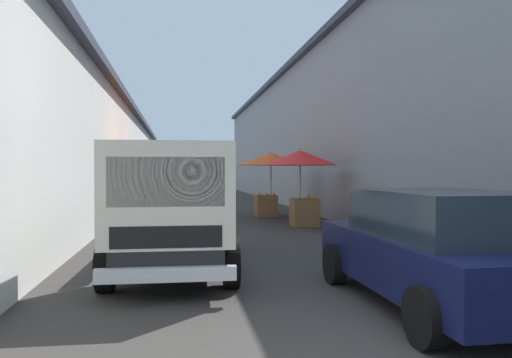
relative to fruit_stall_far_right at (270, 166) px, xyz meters
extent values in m
plane|color=#33302D|center=(-0.60, 1.83, -1.87)|extent=(90.00, 90.00, 0.00)
cube|color=silver|center=(1.65, 8.96, 0.34)|extent=(49.50, 7.00, 4.41)
cube|color=#383D4C|center=(1.65, 8.96, 2.66)|extent=(49.80, 7.50, 0.24)
cube|color=gray|center=(1.65, -5.31, 1.37)|extent=(49.50, 7.00, 6.47)
cube|color=#383D4C|center=(1.65, -5.31, 4.72)|extent=(49.80, 7.50, 0.24)
cylinder|color=#9E9EA3|center=(0.01, -0.03, -0.68)|extent=(0.06, 0.06, 2.36)
cone|color=#D84C14|center=(0.01, -0.03, 0.27)|extent=(2.61, 2.61, 0.45)
sphere|color=#9E9EA3|center=(0.01, -0.03, 0.54)|extent=(0.07, 0.07, 0.07)
cube|color=brown|center=(-0.03, 0.17, -1.47)|extent=(0.94, 0.76, 0.79)
sphere|color=orange|center=(-0.32, -0.08, -1.03)|extent=(0.09, 0.09, 0.09)
sphere|color=orange|center=(-0.15, 0.44, -1.03)|extent=(0.09, 0.09, 0.09)
sphere|color=orange|center=(-0.29, 0.17, -1.03)|extent=(0.09, 0.09, 0.09)
sphere|color=orange|center=(0.00, 0.41, -1.03)|extent=(0.09, 0.09, 0.09)
cylinder|color=#9E9EA3|center=(-1.38, 4.36, -0.70)|extent=(0.06, 0.06, 2.34)
cone|color=#D84C14|center=(-1.38, 4.36, 0.27)|extent=(2.86, 2.86, 0.41)
sphere|color=#9E9EA3|center=(-1.38, 4.36, 0.51)|extent=(0.07, 0.07, 0.07)
cube|color=brown|center=(-1.38, 4.56, -1.50)|extent=(0.99, 0.79, 0.73)
sphere|color=orange|center=(-1.66, 4.64, -1.09)|extent=(0.09, 0.09, 0.09)
sphere|color=orange|center=(-1.23, 4.71, -1.03)|extent=(0.09, 0.09, 0.09)
sphere|color=orange|center=(-1.24, 4.28, -1.09)|extent=(0.09, 0.09, 0.09)
cylinder|color=#9E9EA3|center=(2.82, 3.92, -0.68)|extent=(0.06, 0.06, 2.38)
cone|color=#D84C14|center=(2.82, 3.92, 0.30)|extent=(2.40, 2.40, 0.42)
sphere|color=#9E9EA3|center=(2.82, 3.92, 0.55)|extent=(0.07, 0.07, 0.07)
cube|color=#9E7547|center=(2.74, 3.95, -1.45)|extent=(0.82, 0.78, 0.83)
sphere|color=orange|center=(2.53, 3.92, -0.99)|extent=(0.09, 0.09, 0.09)
sphere|color=orange|center=(2.89, 4.21, -0.99)|extent=(0.09, 0.09, 0.09)
sphere|color=orange|center=(2.90, 4.00, -0.94)|extent=(0.09, 0.09, 0.09)
sphere|color=orange|center=(2.78, 3.70, -0.99)|extent=(0.09, 0.09, 0.09)
sphere|color=orange|center=(3.01, 4.05, -0.99)|extent=(0.09, 0.09, 0.09)
sphere|color=orange|center=(2.77, 3.88, -0.99)|extent=(0.09, 0.09, 0.09)
cylinder|color=#9E9EA3|center=(-3.03, -0.36, -0.70)|extent=(0.06, 0.06, 2.34)
cone|color=red|center=(-3.03, -0.36, 0.24)|extent=(2.39, 2.39, 0.47)
sphere|color=#9E9EA3|center=(-3.03, -0.36, 0.51)|extent=(0.07, 0.07, 0.07)
cube|color=brown|center=(-3.20, -0.46, -1.45)|extent=(0.75, 0.79, 0.83)
sphere|color=orange|center=(-3.32, -0.68, -0.99)|extent=(0.09, 0.09, 0.09)
sphere|color=orange|center=(-3.12, -0.66, -0.99)|extent=(0.09, 0.09, 0.09)
sphere|color=orange|center=(-2.99, -0.68, -0.99)|extent=(0.09, 0.09, 0.09)
sphere|color=orange|center=(-3.46, -0.49, -0.94)|extent=(0.09, 0.09, 0.09)
cube|color=#0F1438|center=(-11.97, 0.23, -1.30)|extent=(3.90, 1.72, 0.64)
cube|color=#19232D|center=(-12.12, 0.23, -0.70)|extent=(2.34, 1.52, 0.56)
cube|color=black|center=(-10.06, 0.23, -1.52)|extent=(0.10, 1.65, 0.20)
cube|color=silver|center=(-10.04, 0.81, -1.24)|extent=(0.06, 0.24, 0.14)
cube|color=silver|center=(-10.04, -0.36, -1.24)|extent=(0.06, 0.24, 0.14)
cylinder|color=black|center=(-10.64, 1.09, -1.57)|extent=(0.60, 0.20, 0.60)
cylinder|color=black|center=(-10.64, -0.63, -1.57)|extent=(0.60, 0.20, 0.60)
cylinder|color=black|center=(-13.29, 1.09, -1.57)|extent=(0.60, 0.20, 0.60)
cube|color=black|center=(-8.99, 3.47, -1.37)|extent=(4.84, 1.62, 0.36)
cube|color=beige|center=(-10.62, 3.52, -0.49)|extent=(1.59, 1.80, 1.40)
cube|color=#19232D|center=(-11.36, 3.55, -0.31)|extent=(0.10, 1.47, 0.63)
cube|color=#19232D|center=(-10.62, 3.52, -0.31)|extent=(1.10, 1.80, 0.45)
cube|color=black|center=(-11.37, 3.55, -1.01)|extent=(0.10, 1.40, 0.28)
cube|color=silver|center=(-11.45, 3.55, -1.47)|extent=(0.17, 1.75, 0.18)
cube|color=gray|center=(-8.20, 2.63, -0.94)|extent=(3.16, 0.16, 0.50)
cube|color=gray|center=(-8.15, 4.27, -0.94)|extent=(3.16, 0.16, 0.50)
cube|color=gray|center=(-6.62, 3.40, -0.94)|extent=(0.11, 1.65, 0.50)
cylinder|color=black|center=(-10.65, 2.65, -1.51)|extent=(0.73, 0.24, 0.72)
cylinder|color=black|center=(-10.59, 4.40, -1.51)|extent=(0.73, 0.24, 0.72)
cylinder|color=black|center=(-7.58, 2.56, -1.51)|extent=(0.73, 0.24, 0.72)
cylinder|color=black|center=(-7.52, 4.30, -1.51)|extent=(0.73, 0.24, 0.72)
cylinder|color=#665B4C|center=(3.05, 2.33, -1.47)|extent=(0.14, 0.14, 0.79)
cylinder|color=#665B4C|center=(2.97, 2.19, -1.47)|extent=(0.14, 0.14, 0.79)
cube|color=#B73333|center=(3.01, 2.26, -0.77)|extent=(0.39, 0.50, 0.60)
sphere|color=#A57A5B|center=(3.01, 2.26, -0.37)|extent=(0.22, 0.22, 0.22)
cylinder|color=#B73333|center=(3.14, 2.51, -0.74)|extent=(0.08, 0.08, 0.54)
cylinder|color=#B73333|center=(2.88, 2.01, -0.74)|extent=(0.08, 0.08, 0.54)
cylinder|color=black|center=(-5.20, 3.94, -1.65)|extent=(0.45, 0.17, 0.44)
cylinder|color=black|center=(-6.43, 3.70, -1.65)|extent=(0.45, 0.19, 0.44)
cube|color=silver|center=(-5.86, 3.81, -1.60)|extent=(0.94, 0.45, 0.08)
ellipsoid|color=black|center=(-6.16, 3.76, -1.23)|extent=(0.60, 0.36, 0.20)
cube|color=silver|center=(-5.25, 3.93, -1.20)|extent=(0.20, 0.34, 0.56)
cylinder|color=silver|center=(-5.32, 3.92, -1.10)|extent=(0.28, 0.11, 0.68)
cylinder|color=black|center=(-5.40, 3.90, -0.75)|extent=(0.55, 0.14, 0.04)
cylinder|color=red|center=(-7.17, 2.92, -1.45)|extent=(0.30, 0.30, 0.03)
cylinder|color=red|center=(-7.06, 2.92, -1.66)|extent=(0.04, 0.04, 0.42)
cylinder|color=red|center=(-7.17, 3.04, -1.66)|extent=(0.04, 0.04, 0.42)
cylinder|color=red|center=(-7.29, 2.92, -1.66)|extent=(0.04, 0.04, 0.42)
cylinder|color=red|center=(-7.17, 2.81, -1.66)|extent=(0.04, 0.04, 0.42)
camera|label=1|loc=(-17.50, 3.41, -0.17)|focal=33.66mm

